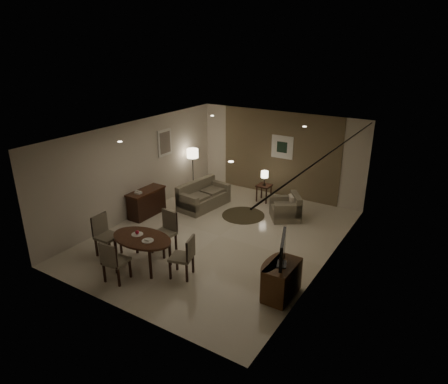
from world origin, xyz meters
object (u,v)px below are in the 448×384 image
Objects in this scene: side_table at (264,193)px; floor_lamp at (193,171)px; chair_right at (181,257)px; dining_table at (143,251)px; console_desk at (147,203)px; chair_near at (116,260)px; chair_left at (108,236)px; armchair at (285,207)px; tv_cabinet at (282,280)px; sofa at (204,195)px; chair_far at (163,233)px.

side_table is 0.36× the size of floor_lamp.
floor_lamp is at bearing -162.71° from chair_right.
console_desk is at bearing 130.64° from dining_table.
side_table is (-0.42, 4.71, -0.20)m from chair_right.
chair_near is 5.59m from side_table.
armchair is at bearing -34.57° from chair_left.
chair_right is at bearing -45.70° from armchair.
chair_near is 5.30m from floor_lamp.
armchair is at bearing -5.38° from floor_lamp.
chair_near is at bearing -94.56° from dining_table.
chair_near reaches higher than armchair.
chair_right reaches higher than tv_cabinet.
dining_table is 1.00× the size of floor_lamp.
chair_near is 0.58× the size of sofa.
console_desk is 0.82× the size of floor_lamp.
chair_right is (2.00, 0.20, -0.02)m from chair_left.
console_desk is 1.72m from sofa.
console_desk is 1.50× the size of armchair.
chair_far is (1.82, -1.41, 0.13)m from console_desk.
tv_cabinet is 0.96× the size of chair_right.
side_table is at bearing -163.74° from armchair.
dining_table is at bearing -49.36° from console_desk.
chair_near reaches higher than console_desk.
armchair is (0.68, 3.86, -0.11)m from chair_right.
armchair is at bearing 112.81° from tv_cabinet.
dining_table is at bearing -67.81° from floor_lamp.
tv_cabinet is 1.12× the size of armchair.
chair_near is at bearing -157.23° from tv_cabinet.
chair_left is 3.56m from sofa.
chair_left is 1.04× the size of chair_right.
dining_table is (-3.09, -0.59, -0.01)m from tv_cabinet.
armchair is 1.52× the size of side_table.
chair_far is at bearing -63.86° from floor_lamp.
chair_near is 1.16× the size of armchair.
tv_cabinet is 0.92× the size of chair_left.
dining_table is 4.31m from armchair.
chair_left is at bearing -170.52° from tv_cabinet.
tv_cabinet is 3.15m from dining_table.
dining_table is at bearing -101.48° from chair_near.
armchair is (3.47, 1.87, -0.02)m from console_desk.
chair_near is 5.00m from armchair.
chair_left is 0.61× the size of sofa.
chair_right is at bearing -148.58° from chair_near.
chair_near is at bearing -87.20° from chair_far.
floor_lamp is (-2.75, 4.18, 0.27)m from chair_right.
sofa reaches higher than console_desk.
chair_near is 1.00× the size of chair_right.
chair_far is at bearing 178.30° from tv_cabinet.
side_table is (1.33, 1.36, -0.11)m from sofa.
chair_far is at bearing -53.98° from chair_left.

